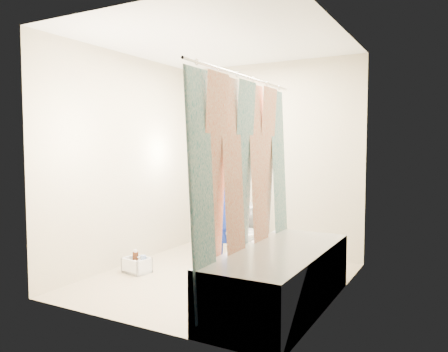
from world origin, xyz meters
The scene contains 14 objects.
floor centered at (0.00, 0.00, 0.00)m, with size 2.60×2.60×0.00m, color tan.
ceiling centered at (0.00, 0.00, 2.40)m, with size 2.40×2.60×0.02m, color white.
wall_back centered at (0.00, 1.30, 1.20)m, with size 2.40×0.02×2.40m, color tan.
wall_front centered at (0.00, -1.30, 1.20)m, with size 2.40×0.02×2.40m, color tan.
wall_left centered at (-1.20, 0.00, 1.20)m, with size 0.02×2.60×2.40m, color tan.
wall_right centered at (1.20, 0.00, 1.20)m, with size 0.02×2.60×2.40m, color tan.
bathtub centered at (0.85, -0.43, 0.27)m, with size 0.70×1.75×0.50m.
curtain_rod centered at (0.52, -0.43, 1.95)m, with size 0.02×0.02×1.90m, color silver.
shower_curtain centered at (0.52, -0.43, 1.02)m, with size 0.06×1.75×1.80m, color white.
toilet centered at (-0.02, 0.69, 0.33)m, with size 0.37×0.65×0.66m, color white.
tank_lid centered at (0.02, 0.59, 0.39)m, with size 0.41×0.18×0.03m, color silver.
tank_internals centered at (-0.12, 0.84, 0.65)m, with size 0.15×0.08×0.22m.
plumber centered at (-0.25, 0.57, 0.77)m, with size 0.56×0.37×1.53m, color #101DA0.
cleaning_caddy centered at (-0.87, -0.21, 0.08)m, with size 0.30×0.26×0.21m.
Camera 1 is at (2.17, -3.80, 1.37)m, focal length 35.00 mm.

